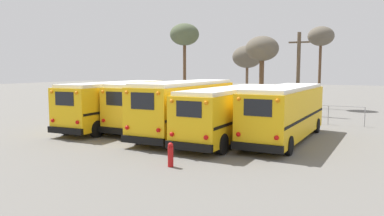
{
  "coord_description": "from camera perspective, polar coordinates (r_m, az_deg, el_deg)",
  "views": [
    {
      "loc": [
        10.32,
        -21.49,
        4.11
      ],
      "look_at": [
        0.0,
        -0.37,
        1.63
      ],
      "focal_mm": 35.0,
      "sensor_mm": 36.0,
      "label": 1
    }
  ],
  "objects": [
    {
      "name": "utility_pole",
      "position": [
        34.53,
        15.88,
        5.22
      ],
      "size": [
        1.8,
        0.32,
        7.3
      ],
      "color": "brown",
      "rests_on": "ground"
    },
    {
      "name": "bare_tree_0",
      "position": [
        43.71,
        8.42,
        7.67
      ],
      "size": [
        3.41,
        3.41,
        6.75
      ],
      "color": "brown",
      "rests_on": "ground"
    },
    {
      "name": "bare_tree_2",
      "position": [
        40.47,
        -1.15,
        10.95
      ],
      "size": [
        3.1,
        3.1,
        8.9
      ],
      "color": "brown",
      "rests_on": "ground"
    },
    {
      "name": "school_bus_3",
      "position": [
        22.0,
        6.16,
        -0.42
      ],
      "size": [
        2.78,
        10.97,
        3.02
      ],
      "color": "yellow",
      "rests_on": "ground"
    },
    {
      "name": "bare_tree_3",
      "position": [
        41.0,
        19.05,
        10.11
      ],
      "size": [
        2.63,
        2.63,
        8.41
      ],
      "color": "brown",
      "rests_on": "ground"
    },
    {
      "name": "fire_hydrant",
      "position": [
        15.83,
        -3.29,
        -7.1
      ],
      "size": [
        0.24,
        0.24,
        1.03
      ],
      "color": "#B21414",
      "rests_on": "ground"
    },
    {
      "name": "bare_tree_1",
      "position": [
        35.15,
        10.62,
        8.66
      ],
      "size": [
        3.03,
        3.03,
        7.08
      ],
      "color": "brown",
      "rests_on": "ground"
    },
    {
      "name": "school_bus_0",
      "position": [
        26.47,
        -11.59,
        0.74
      ],
      "size": [
        2.81,
        9.97,
        3.18
      ],
      "color": "yellow",
      "rests_on": "ground"
    },
    {
      "name": "school_bus_2",
      "position": [
        22.9,
        -0.89,
        0.24
      ],
      "size": [
        2.65,
        9.72,
        3.34
      ],
      "color": "yellow",
      "rests_on": "ground"
    },
    {
      "name": "school_bus_4",
      "position": [
        21.98,
        14.0,
        -0.48
      ],
      "size": [
        2.9,
        10.01,
        3.13
      ],
      "color": "yellow",
      "rests_on": "ground"
    },
    {
      "name": "ground_plane",
      "position": [
        24.19,
        0.39,
        -3.77
      ],
      "size": [
        160.0,
        160.0,
        0.0
      ],
      "primitive_type": "plane",
      "color": "#66635E"
    },
    {
      "name": "school_bus_1",
      "position": [
        26.11,
        -4.49,
        0.75
      ],
      "size": [
        2.91,
        10.27,
        3.18
      ],
      "color": "yellow",
      "rests_on": "ground"
    },
    {
      "name": "fence_line",
      "position": [
        30.94,
        6.42,
        0.18
      ],
      "size": [
        19.65,
        0.06,
        1.42
      ],
      "color": "#939399",
      "rests_on": "ground"
    }
  ]
}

